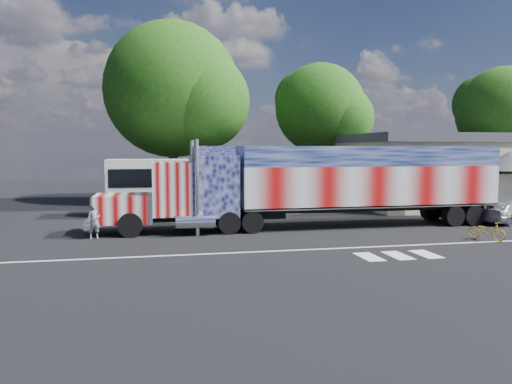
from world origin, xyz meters
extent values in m
plane|color=black|center=(0.00, 0.00, 0.00)|extent=(100.00, 100.00, 0.00)
cube|color=silver|center=(0.00, -3.00, 0.01)|extent=(30.00, 0.15, 0.01)
cube|color=silver|center=(2.80, -4.80, 0.01)|extent=(0.70, 1.60, 0.01)
cube|color=silver|center=(4.00, -4.80, 0.01)|extent=(0.70, 1.60, 0.01)
cube|color=silver|center=(5.20, -4.80, 0.01)|extent=(0.70, 1.60, 0.01)
cube|color=black|center=(-3.32, 2.66, 0.73)|extent=(9.39, 1.04, 0.31)
cube|color=#CB797A|center=(-6.66, 2.66, 1.25)|extent=(2.71, 2.30, 1.36)
cube|color=silver|center=(-8.07, 2.66, 1.25)|extent=(0.13, 1.98, 1.21)
cube|color=silver|center=(-8.28, 2.66, 0.57)|extent=(0.31, 2.61, 0.38)
cube|color=#CB797A|center=(-4.36, 2.66, 2.19)|extent=(1.88, 2.61, 2.61)
cube|color=black|center=(-5.25, 2.66, 2.66)|extent=(0.06, 2.19, 0.94)
cube|color=#464B81|center=(-2.28, 2.66, 2.30)|extent=(2.30, 2.61, 3.03)
cube|color=#464B81|center=(-2.28, 2.66, 4.02)|extent=(1.88, 2.51, 0.52)
cylinder|color=silver|center=(-3.21, 4.04, 2.30)|extent=(0.21, 0.21, 4.59)
cylinder|color=silver|center=(-3.21, 1.28, 2.30)|extent=(0.21, 0.21, 4.59)
cylinder|color=silver|center=(-3.32, 4.02, 0.68)|extent=(1.88, 0.69, 0.69)
cylinder|color=silver|center=(-3.32, 1.31, 0.68)|extent=(1.88, 0.69, 0.69)
cylinder|color=black|center=(-6.35, 1.51, 0.57)|extent=(1.15, 0.37, 1.15)
cylinder|color=black|center=(-6.35, 3.81, 0.57)|extent=(1.15, 0.37, 1.15)
cylinder|color=black|center=(-1.65, 1.57, 0.54)|extent=(1.09, 0.57, 1.09)
cylinder|color=black|center=(-1.65, 3.76, 0.54)|extent=(1.09, 0.57, 1.09)
cylinder|color=black|center=(-0.50, 1.57, 0.54)|extent=(1.09, 0.57, 1.09)
cylinder|color=black|center=(-0.50, 3.76, 0.54)|extent=(1.09, 0.57, 1.09)
cube|color=black|center=(6.08, 2.66, 0.99)|extent=(13.57, 1.15, 0.31)
cube|color=#DB7C7C|center=(6.08, 2.66, 2.19)|extent=(13.99, 2.71, 2.09)
cube|color=#45558F|center=(6.08, 2.66, 3.76)|extent=(13.99, 2.71, 1.04)
cube|color=silver|center=(6.08, 2.66, 1.15)|extent=(13.99, 2.71, 0.13)
cube|color=silver|center=(13.09, 2.66, 2.71)|extent=(0.04, 2.61, 3.03)
cylinder|color=black|center=(10.56, 1.57, 0.54)|extent=(1.09, 0.57, 1.09)
cylinder|color=black|center=(10.56, 3.76, 0.54)|extent=(1.09, 0.57, 1.09)
cylinder|color=black|center=(11.71, 1.57, 0.54)|extent=(1.09, 0.57, 1.09)
cylinder|color=black|center=(11.71, 3.76, 0.54)|extent=(1.09, 0.57, 1.09)
cube|color=silver|center=(-2.02, 9.50, 1.75)|extent=(12.02, 2.60, 3.51)
cube|color=black|center=(-2.02, 9.50, 2.40)|extent=(11.62, 2.66, 1.10)
cube|color=black|center=(-2.02, 9.50, 0.45)|extent=(12.02, 2.60, 0.25)
cube|color=black|center=(-8.03, 9.50, 1.90)|extent=(0.06, 2.30, 1.40)
cylinder|color=black|center=(-6.53, 8.24, 0.50)|extent=(1.00, 0.30, 1.00)
cylinder|color=black|center=(-6.53, 10.75, 0.50)|extent=(1.00, 0.30, 1.00)
cylinder|color=black|center=(0.99, 8.24, 0.50)|extent=(1.00, 0.30, 1.00)
cylinder|color=black|center=(0.99, 10.75, 0.50)|extent=(1.00, 0.30, 1.00)
cylinder|color=black|center=(1.89, 8.24, 0.50)|extent=(1.00, 0.30, 1.00)
cylinder|color=black|center=(1.89, 10.75, 0.50)|extent=(1.00, 0.30, 1.00)
cube|color=beige|center=(20.00, 11.00, 2.30)|extent=(22.00, 10.00, 4.60)
cube|color=#46464B|center=(20.00, 11.00, 4.90)|extent=(22.40, 10.40, 0.60)
cube|color=#1E5926|center=(12.00, 5.96, 2.40)|extent=(1.60, 0.08, 1.20)
cube|color=#1E5926|center=(16.00, 5.96, 2.40)|extent=(1.60, 0.08, 1.20)
cube|color=beige|center=(17.00, 5.40, 1.30)|extent=(3.00, 1.20, 2.60)
cube|color=#1E5926|center=(17.00, 5.40, 2.90)|extent=(3.40, 1.60, 0.25)
cone|color=#46464B|center=(17.00, 5.40, 3.40)|extent=(4.00, 4.00, 1.20)
imported|color=#A7A9AC|center=(14.23, 1.89, 0.59)|extent=(4.38, 3.10, 1.18)
imported|color=slate|center=(-7.96, 1.50, 0.82)|extent=(0.66, 0.49, 1.64)
imported|color=gold|center=(9.51, -2.60, 0.43)|extent=(1.45, 1.65, 0.86)
cylinder|color=black|center=(8.45, 17.37, 3.01)|extent=(0.70, 0.70, 6.02)
sphere|color=#245614|center=(8.45, 17.37, 7.53)|extent=(7.41, 7.41, 7.41)
sphere|color=#245614|center=(9.93, 16.26, 6.67)|extent=(5.18, 5.18, 5.18)
sphere|color=#245614|center=(7.34, 18.48, 8.39)|extent=(4.81, 4.81, 4.81)
cylinder|color=black|center=(26.50, 18.35, 3.02)|extent=(0.70, 0.70, 6.03)
sphere|color=#245614|center=(26.50, 18.35, 7.54)|extent=(8.36, 8.36, 8.36)
sphere|color=#245614|center=(25.25, 19.60, 8.40)|extent=(5.43, 5.43, 5.43)
cylinder|color=black|center=(-3.65, 16.85, 3.47)|extent=(0.70, 0.70, 6.94)
sphere|color=#245614|center=(-3.65, 16.85, 8.68)|extent=(10.35, 10.35, 10.35)
sphere|color=#245614|center=(-1.58, 15.29, 7.69)|extent=(7.25, 7.25, 7.25)
sphere|color=#245614|center=(-5.21, 18.40, 9.67)|extent=(6.73, 6.73, 6.73)
camera|label=1|loc=(-5.32, -22.33, 4.10)|focal=35.00mm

